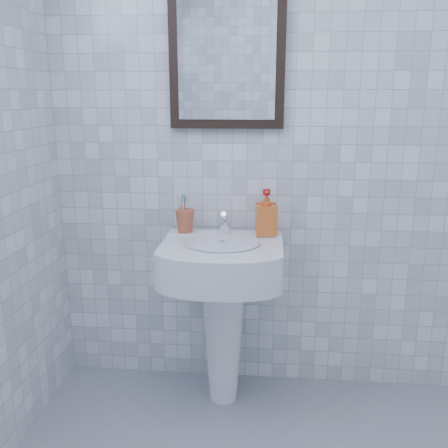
# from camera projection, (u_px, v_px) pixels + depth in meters

# --- Properties ---
(wall_back) EXTENTS (2.20, 0.02, 2.50)m
(wall_back) POSITION_uv_depth(u_px,v_px,m) (294.00, 126.00, 2.20)
(wall_back) COLOR white
(wall_back) RESTS_ON ground
(washbasin) EXTENTS (0.51, 0.38, 0.79)m
(washbasin) POSITION_uv_depth(u_px,v_px,m) (223.00, 295.00, 2.20)
(washbasin) COLOR white
(washbasin) RESTS_ON ground
(faucet) EXTENTS (0.05, 0.10, 0.11)m
(faucet) POSITION_uv_depth(u_px,v_px,m) (225.00, 224.00, 2.22)
(faucet) COLOR silver
(faucet) RESTS_ON washbasin
(toothbrush_cup) EXTENTS (0.10, 0.10, 0.10)m
(toothbrush_cup) POSITION_uv_depth(u_px,v_px,m) (185.00, 221.00, 2.25)
(toothbrush_cup) COLOR #B95433
(toothbrush_cup) RESTS_ON washbasin
(soap_dispenser) EXTENTS (0.10, 0.10, 0.20)m
(soap_dispenser) POSITION_uv_depth(u_px,v_px,m) (266.00, 212.00, 2.20)
(soap_dispenser) COLOR #C73E13
(soap_dispenser) RESTS_ON washbasin
(wall_mirror) EXTENTS (0.50, 0.04, 0.62)m
(wall_mirror) POSITION_uv_depth(u_px,v_px,m) (227.00, 55.00, 2.13)
(wall_mirror) COLOR black
(wall_mirror) RESTS_ON wall_back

